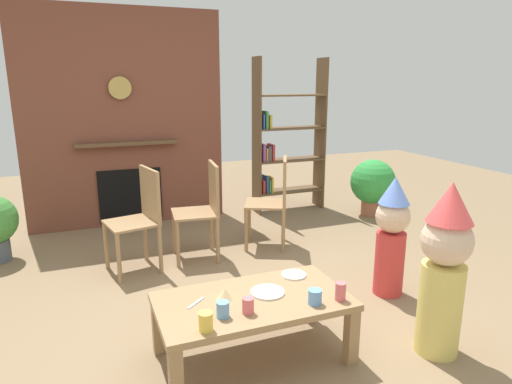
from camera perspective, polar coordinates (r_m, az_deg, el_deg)
name	(u,v)px	position (r m, az deg, el deg)	size (l,w,h in m)	color
ground_plane	(257,318)	(3.30, 0.13, -15.69)	(12.00, 12.00, 0.00)	#846B4C
brick_fireplace_feature	(124,120)	(5.30, -16.38, 8.73)	(2.20, 0.28, 2.40)	brown
bookshelf	(284,143)	(5.64, 3.62, 6.24)	(0.90, 0.28, 1.90)	brown
coffee_table	(253,307)	(2.74, -0.41, -14.46)	(1.13, 0.62, 0.39)	#9E7A51
paper_cup_near_left	(315,297)	(2.65, 7.50, -13.08)	(0.08, 0.08, 0.09)	#669EE0
paper_cup_near_right	(340,291)	(2.71, 10.69, -12.32)	(0.06, 0.06, 0.11)	#E5666B
paper_cup_center	(206,322)	(2.39, -6.40, -16.06)	(0.07, 0.07, 0.10)	#F2CC4C
paper_cup_far_left	(223,309)	(2.51, -4.24, -14.67)	(0.07, 0.07, 0.09)	#669EE0
paper_cup_far_right	(248,306)	(2.54, -1.02, -14.25)	(0.07, 0.07, 0.09)	#E5666B
paper_plate_front	(294,275)	(3.00, 4.82, -10.45)	(0.16, 0.16, 0.01)	white
paper_plate_rear	(268,292)	(2.77, 1.49, -12.61)	(0.21, 0.21, 0.01)	white
birthday_cake_slice	(225,294)	(2.69, -3.95, -12.76)	(0.10, 0.10, 0.07)	#EAC68C
table_fork	(196,303)	(2.67, -7.66, -13.81)	(0.15, 0.02, 0.01)	silver
child_with_cone_hat	(444,266)	(2.91, 22.82, -8.62)	(0.30, 0.30, 1.08)	#E0CC66
child_in_pink	(392,233)	(3.59, 16.85, -5.05)	(0.26, 0.26, 0.94)	#D13838
dining_chair_left	(141,213)	(4.01, -14.42, -2.66)	(0.48, 0.48, 0.90)	#9E7A51
dining_chair_middle	(204,205)	(4.17, -6.60, -1.66)	(0.44, 0.44, 0.90)	#9E7A51
dining_chair_right	(275,197)	(4.43, 2.43, -0.62)	(0.53, 0.53, 0.90)	#9E7A51
potted_plant_tall	(373,183)	(5.67, 14.62, 1.06)	(0.55, 0.55, 0.70)	#9E5B42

